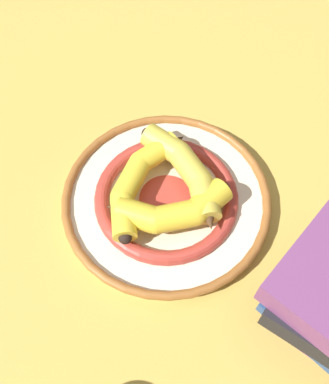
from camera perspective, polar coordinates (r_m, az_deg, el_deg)
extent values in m
plane|color=gold|center=(0.71, 0.46, -0.43)|extent=(2.80, 2.80, 0.00)
cylinder|color=beige|center=(0.70, 0.00, -1.22)|extent=(0.31, 0.31, 0.02)
torus|color=#AD382D|center=(0.69, 0.00, -0.68)|extent=(0.22, 0.22, 0.02)
cylinder|color=#AD382D|center=(0.69, 0.00, -0.79)|extent=(0.08, 0.08, 0.00)
torus|color=#995B28|center=(0.69, 0.00, -0.70)|extent=(0.32, 0.32, 0.01)
cylinder|color=yellow|center=(0.64, -3.55, -2.91)|extent=(0.06, 0.05, 0.04)
cylinder|color=yellow|center=(0.64, 1.41, -3.13)|extent=(0.07, 0.06, 0.04)
cylinder|color=yellow|center=(0.65, 5.69, -1.11)|extent=(0.07, 0.07, 0.04)
sphere|color=yellow|center=(0.63, -1.11, -3.63)|extent=(0.04, 0.04, 0.04)
sphere|color=yellow|center=(0.64, 3.91, -2.64)|extent=(0.04, 0.04, 0.04)
cone|color=#472D19|center=(0.65, -5.94, -2.20)|extent=(0.04, 0.03, 0.03)
sphere|color=black|center=(0.66, 7.40, 0.37)|extent=(0.02, 0.02, 0.02)
cylinder|color=gold|center=(0.65, 5.14, -1.02)|extent=(0.06, 0.07, 0.04)
cylinder|color=gold|center=(0.68, 3.21, 3.13)|extent=(0.07, 0.07, 0.04)
cylinder|color=gold|center=(0.70, -0.16, 6.18)|extent=(0.07, 0.06, 0.04)
sphere|color=gold|center=(0.67, 4.62, 1.25)|extent=(0.04, 0.04, 0.04)
sphere|color=gold|center=(0.69, 1.85, 4.95)|extent=(0.04, 0.04, 0.04)
cone|color=#472D19|center=(0.64, 5.69, -3.38)|extent=(0.04, 0.04, 0.03)
sphere|color=black|center=(0.72, -2.11, 7.37)|extent=(0.02, 0.02, 0.02)
cylinder|color=yellow|center=(0.70, -0.90, 5.15)|extent=(0.07, 0.07, 0.04)
cylinder|color=yellow|center=(0.67, -4.21, 1.63)|extent=(0.05, 0.07, 0.04)
cylinder|color=yellow|center=(0.64, -5.22, -3.13)|extent=(0.05, 0.07, 0.04)
sphere|color=yellow|center=(0.69, -3.07, 3.77)|extent=(0.04, 0.04, 0.04)
sphere|color=yellow|center=(0.66, -5.41, -0.60)|extent=(0.04, 0.04, 0.04)
cone|color=#472D19|center=(0.71, 1.21, 6.47)|extent=(0.04, 0.04, 0.03)
sphere|color=black|center=(0.63, -5.02, -5.77)|extent=(0.02, 0.02, 0.02)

